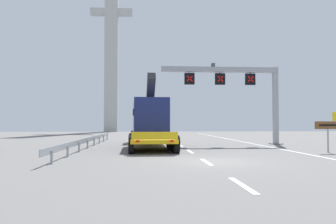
{
  "coord_description": "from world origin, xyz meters",
  "views": [
    {
      "loc": [
        -3.22,
        -15.57,
        1.82
      ],
      "look_at": [
        -1.46,
        10.55,
        2.7
      ],
      "focal_mm": 35.35,
      "sensor_mm": 36.0,
      "label": 1
    }
  ],
  "objects_px": {
    "heavy_haul_truck_yellow": "(149,121)",
    "overhead_lane_gantry": "(237,83)",
    "tourist_info_sign_brown": "(328,128)",
    "bridge_pylon_distant": "(112,33)"
  },
  "relations": [
    {
      "from": "heavy_haul_truck_yellow",
      "to": "overhead_lane_gantry",
      "type": "bearing_deg",
      "value": 6.01
    },
    {
      "from": "heavy_haul_truck_yellow",
      "to": "tourist_info_sign_brown",
      "type": "xyz_separation_m",
      "value": [
        11.05,
        -7.37,
        -0.5
      ]
    },
    {
      "from": "heavy_haul_truck_yellow",
      "to": "tourist_info_sign_brown",
      "type": "height_order",
      "value": "heavy_haul_truck_yellow"
    },
    {
      "from": "overhead_lane_gantry",
      "to": "tourist_info_sign_brown",
      "type": "distance_m",
      "value": 9.65
    },
    {
      "from": "tourist_info_sign_brown",
      "to": "bridge_pylon_distant",
      "type": "relative_size",
      "value": 0.05
    },
    {
      "from": "heavy_haul_truck_yellow",
      "to": "bridge_pylon_distant",
      "type": "relative_size",
      "value": 0.34
    },
    {
      "from": "overhead_lane_gantry",
      "to": "tourist_info_sign_brown",
      "type": "height_order",
      "value": "overhead_lane_gantry"
    },
    {
      "from": "bridge_pylon_distant",
      "to": "heavy_haul_truck_yellow",
      "type": "bearing_deg",
      "value": -80.17
    },
    {
      "from": "overhead_lane_gantry",
      "to": "heavy_haul_truck_yellow",
      "type": "relative_size",
      "value": 0.73
    },
    {
      "from": "heavy_haul_truck_yellow",
      "to": "tourist_info_sign_brown",
      "type": "relative_size",
      "value": 7.32
    }
  ]
}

